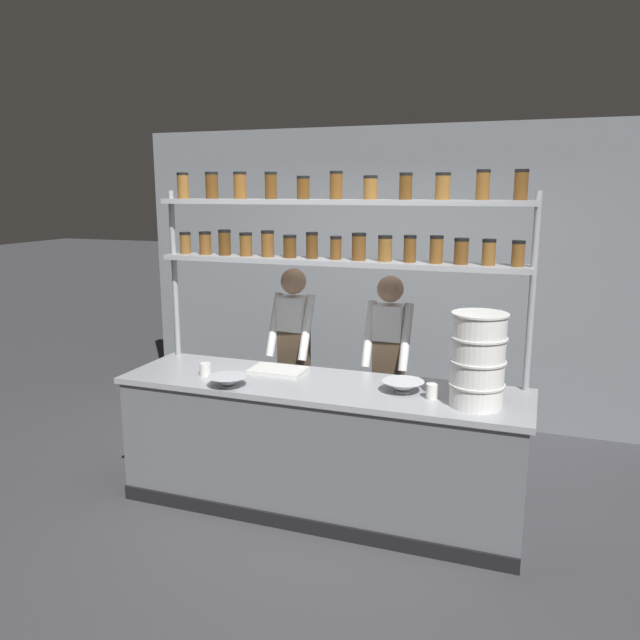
% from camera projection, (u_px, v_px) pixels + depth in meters
% --- Properties ---
extents(ground_plane, '(40.00, 40.00, 0.00)m').
position_uv_depth(ground_plane, '(320.00, 506.00, 4.47)').
color(ground_plane, '#3D3D42').
extents(back_wall, '(5.23, 0.12, 2.81)m').
position_uv_depth(back_wall, '(392.00, 275.00, 6.09)').
color(back_wall, gray).
rests_on(back_wall, ground_plane).
extents(prep_counter, '(2.83, 0.76, 0.92)m').
position_uv_depth(prep_counter, '(320.00, 446.00, 4.37)').
color(prep_counter, slate).
rests_on(prep_counter, ground_plane).
extents(spice_shelf_unit, '(2.71, 0.28, 2.35)m').
position_uv_depth(spice_shelf_unit, '(335.00, 238.00, 4.39)').
color(spice_shelf_unit, '#999BA0').
rests_on(spice_shelf_unit, ground_plane).
extents(chef_left, '(0.38, 0.30, 1.62)m').
position_uv_depth(chef_left, '(294.00, 353.00, 5.06)').
color(chef_left, black).
rests_on(chef_left, ground_plane).
extents(chef_center, '(0.37, 0.29, 1.59)m').
position_uv_depth(chef_center, '(388.00, 364.00, 4.81)').
color(chef_center, black).
rests_on(chef_center, ground_plane).
extents(container_stack, '(0.34, 0.34, 0.58)m').
position_uv_depth(container_stack, '(478.00, 360.00, 3.78)').
color(container_stack, white).
rests_on(container_stack, prep_counter).
extents(cutting_board, '(0.40, 0.26, 0.02)m').
position_uv_depth(cutting_board, '(278.00, 370.00, 4.55)').
color(cutting_board, silver).
rests_on(cutting_board, prep_counter).
extents(prep_bowl_near_left, '(0.28, 0.28, 0.08)m').
position_uv_depth(prep_bowl_near_left, '(403.00, 387.00, 4.09)').
color(prep_bowl_near_left, silver).
rests_on(prep_bowl_near_left, prep_counter).
extents(prep_bowl_center_front, '(0.27, 0.27, 0.07)m').
position_uv_depth(prep_bowl_center_front, '(228.00, 382.00, 4.20)').
color(prep_bowl_center_front, '#B2B7BC').
rests_on(prep_bowl_center_front, prep_counter).
extents(serving_cup_front, '(0.08, 0.08, 0.09)m').
position_uv_depth(serving_cup_front, '(205.00, 369.00, 4.46)').
color(serving_cup_front, silver).
rests_on(serving_cup_front, prep_counter).
extents(serving_cup_by_board, '(0.07, 0.07, 0.10)m').
position_uv_depth(serving_cup_by_board, '(432.00, 391.00, 3.95)').
color(serving_cup_by_board, silver).
rests_on(serving_cup_by_board, prep_counter).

